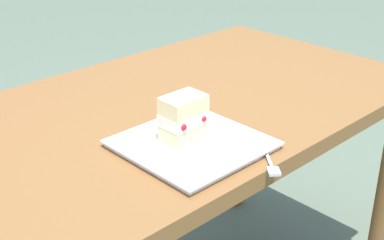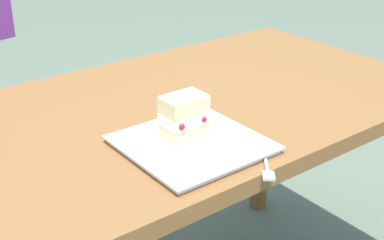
# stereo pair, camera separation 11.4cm
# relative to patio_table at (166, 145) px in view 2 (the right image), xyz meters

# --- Properties ---
(patio_table) EXTENTS (1.50, 0.78, 0.76)m
(patio_table) POSITION_rel_patio_table_xyz_m (0.00, 0.00, 0.00)
(patio_table) COLOR brown
(patio_table) RESTS_ON ground
(dessert_plate) EXTENTS (0.28, 0.28, 0.02)m
(dessert_plate) POSITION_rel_patio_table_xyz_m (-0.08, -0.21, 0.12)
(dessert_plate) COLOR white
(dessert_plate) RESTS_ON patio_table
(cake_slice) EXTENTS (0.09, 0.08, 0.10)m
(cake_slice) POSITION_rel_patio_table_xyz_m (-0.09, -0.19, 0.18)
(cake_slice) COLOR beige
(cake_slice) RESTS_ON dessert_plate
(dessert_fork) EXTENTS (0.12, 0.14, 0.01)m
(dessert_fork) POSITION_rel_patio_table_xyz_m (0.00, -0.36, 0.11)
(dessert_fork) COLOR silver
(dessert_fork) RESTS_ON patio_table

